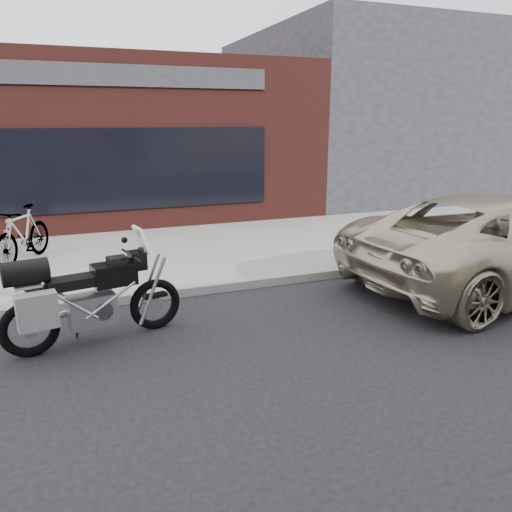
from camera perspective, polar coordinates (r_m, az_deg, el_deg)
The scene contains 7 objects.
ground at distance 5.25m, azimuth 7.38°, elevation -18.21°, with size 120.00×120.00×0.00m, color black.
near_sidewalk at distance 11.38m, azimuth -9.50°, elevation 0.80°, with size 44.00×6.00×0.15m, color gray.
storefront at distance 17.81m, azimuth -21.07°, elevation 12.28°, with size 14.00×10.07×4.50m.
neighbour_building at distance 21.57m, azimuth 13.71°, elevation 15.20°, with size 10.00×10.00×6.00m, color #27272C.
motorcycle at distance 6.86m, azimuth -19.19°, elevation -4.58°, with size 2.37×1.05×1.51m.
minivan at distance 9.85m, azimuth 26.50°, elevation 1.56°, with size 2.72×5.90×1.64m, color #BDAF93.
bicycle_rear at distance 10.83m, azimuth -25.11°, elevation 2.24°, with size 0.52×1.85×1.11m, color gray.
Camera 1 is at (-2.16, -3.81, 2.89)m, focal length 35.00 mm.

